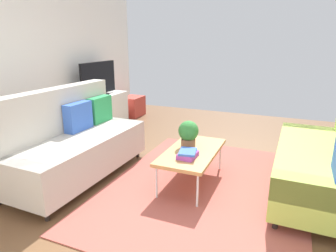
{
  "coord_description": "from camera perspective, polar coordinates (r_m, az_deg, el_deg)",
  "views": [
    {
      "loc": [
        -3.0,
        -0.91,
        1.66
      ],
      "look_at": [
        0.17,
        0.43,
        0.65
      ],
      "focal_mm": 31.26,
      "sensor_mm": 36.0,
      "label": 1
    }
  ],
  "objects": [
    {
      "name": "area_rug",
      "position": [
        3.54,
        7.43,
        -11.71
      ],
      "size": [
        2.9,
        2.2,
        0.01
      ],
      "primitive_type": "cube",
      "color": "#9E4C42",
      "rests_on": "ground_plane"
    },
    {
      "name": "wall_far",
      "position": [
        4.78,
        -28.71,
        11.89
      ],
      "size": [
        6.4,
        0.12,
        2.9
      ],
      "primitive_type": "cube",
      "color": "white",
      "rests_on": "ground_plane"
    },
    {
      "name": "bottle_0",
      "position": [
        5.39,
        -15.72,
        6.11
      ],
      "size": [
        0.05,
        0.05,
        0.23
      ],
      "primitive_type": "cylinder",
      "color": "purple",
      "rests_on": "tv_console"
    },
    {
      "name": "ground_plane",
      "position": [
        3.55,
        5.5,
        -11.64
      ],
      "size": [
        7.68,
        7.68,
        0.0
      ],
      "primitive_type": "plane",
      "color": "brown"
    },
    {
      "name": "couch_beige",
      "position": [
        3.81,
        -17.95,
        -3.04
      ],
      "size": [
        1.92,
        0.88,
        1.1
      ],
      "rotation": [
        0.0,
        0.0,
        3.12
      ],
      "color": "#B2ADA3",
      "rests_on": "ground_plane"
    },
    {
      "name": "bottle_1",
      "position": [
        5.47,
        -15.04,
        6.19
      ],
      "size": [
        0.04,
        0.04,
        0.21
      ],
      "primitive_type": "cylinder",
      "color": "#3F8C4C",
      "rests_on": "tv_console"
    },
    {
      "name": "table_book_0",
      "position": [
        3.24,
        3.86,
        -5.9
      ],
      "size": [
        0.25,
        0.19,
        0.03
      ],
      "primitive_type": "cube",
      "rotation": [
        0.0,
        0.0,
        -0.06
      ],
      "color": "purple",
      "rests_on": "coffee_table"
    },
    {
      "name": "potted_plant",
      "position": [
        3.5,
        4.0,
        -1.38
      ],
      "size": [
        0.24,
        0.24,
        0.33
      ],
      "color": "brown",
      "rests_on": "coffee_table"
    },
    {
      "name": "table_book_1",
      "position": [
        3.23,
        3.87,
        -5.44
      ],
      "size": [
        0.25,
        0.19,
        0.03
      ],
      "primitive_type": "cube",
      "rotation": [
        0.0,
        0.0,
        -0.04
      ],
      "color": "purple",
      "rests_on": "table_book_0"
    },
    {
      "name": "table_book_2",
      "position": [
        3.22,
        3.88,
        -5.02
      ],
      "size": [
        0.27,
        0.22,
        0.02
      ],
      "primitive_type": "cube",
      "rotation": [
        0.0,
        0.0,
        0.19
      ],
      "color": "#3359B2",
      "rests_on": "table_book_1"
    },
    {
      "name": "couch_green",
      "position": [
        3.6,
        28.38,
        -5.54
      ],
      "size": [
        1.91,
        0.87,
        1.1
      ],
      "rotation": [
        0.0,
        0.0,
        -0.02
      ],
      "color": "#A3BC4C",
      "rests_on": "ground_plane"
    },
    {
      "name": "coffee_table",
      "position": [
        3.47,
        4.7,
        -5.15
      ],
      "size": [
        1.1,
        0.56,
        0.42
      ],
      "color": "#B7844C",
      "rests_on": "ground_plane"
    },
    {
      "name": "tv_console",
      "position": [
        5.83,
        -13.14,
        2.64
      ],
      "size": [
        1.4,
        0.44,
        0.64
      ],
      "primitive_type": "cube",
      "color": "silver",
      "rests_on": "ground_plane"
    },
    {
      "name": "tv",
      "position": [
        5.7,
        -13.39,
        8.8
      ],
      "size": [
        1.0,
        0.2,
        0.64
      ],
      "color": "black",
      "rests_on": "tv_console"
    },
    {
      "name": "storage_trunk",
      "position": [
        6.69,
        -6.9,
        3.83
      ],
      "size": [
        0.52,
        0.4,
        0.44
      ],
      "primitive_type": "cube",
      "color": "#B2382D",
      "rests_on": "ground_plane"
    },
    {
      "name": "vase_0",
      "position": [
        5.33,
        -17.5,
        5.54
      ],
      "size": [
        0.1,
        0.1,
        0.18
      ],
      "primitive_type": "cylinder",
      "color": "silver",
      "rests_on": "tv_console"
    }
  ]
}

